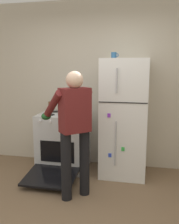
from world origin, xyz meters
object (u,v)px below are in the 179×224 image
(red_pot, at_px, (72,110))
(coffee_mug, at_px, (114,55))
(refrigerator, at_px, (124,118))
(stove_range, at_px, (63,142))
(person_cook, at_px, (74,123))
(pepper_mill, at_px, (50,106))

(red_pot, distance_m, coffee_mug, 1.05)
(refrigerator, height_order, stove_range, refrigerator)
(refrigerator, relative_size, stove_range, 1.45)
(red_pot, bearing_deg, coffee_mug, 8.97)
(refrigerator, distance_m, coffee_mug, 0.95)
(person_cook, height_order, pepper_mill, person_cook)
(refrigerator, xyz_separation_m, coffee_mug, (-0.18, 0.05, 0.93))
(red_pot, height_order, pepper_mill, pepper_mill)
(refrigerator, distance_m, stove_range, 1.06)
(pepper_mill, bearing_deg, refrigerator, -8.96)
(stove_range, relative_size, person_cook, 0.76)
(stove_range, xyz_separation_m, pepper_mill, (-0.30, 0.22, 0.55))
(person_cook, xyz_separation_m, pepper_mill, (-0.71, 1.04, 0.03))
(person_cook, bearing_deg, stove_range, 116.52)
(refrigerator, bearing_deg, coffee_mug, 164.17)
(person_cook, relative_size, coffee_mug, 14.28)
(person_cook, distance_m, pepper_mill, 1.26)
(refrigerator, bearing_deg, stove_range, -178.96)
(stove_range, xyz_separation_m, person_cook, (0.41, -0.82, 0.51))
(coffee_mug, bearing_deg, red_pot, -171.03)
(person_cook, xyz_separation_m, coffee_mug, (0.38, 0.89, 0.85))
(person_cook, bearing_deg, refrigerator, 56.09)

